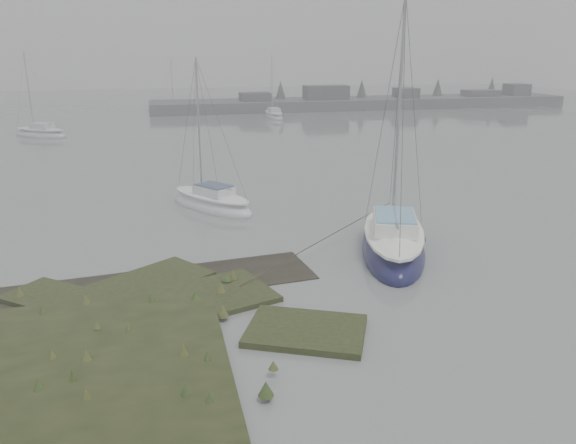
{
  "coord_description": "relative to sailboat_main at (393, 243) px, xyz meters",
  "views": [
    {
      "loc": [
        -3.55,
        -15.14,
        8.26
      ],
      "look_at": [
        1.27,
        5.07,
        1.8
      ],
      "focal_mm": 35.0,
      "sensor_mm": 36.0,
      "label": 1
    }
  ],
  "objects": [
    {
      "name": "sailboat_white",
      "position": [
        -6.77,
        8.53,
        -0.08
      ],
      "size": [
        5.01,
        6.03,
        8.43
      ],
      "rotation": [
        0.0,
        0.0,
        0.6
      ],
      "color": "silver",
      "rests_on": "ground"
    },
    {
      "name": "ground",
      "position": [
        -5.97,
        24.38,
        -0.35
      ],
      "size": [
        160.0,
        160.0,
        0.0
      ],
      "primitive_type": "plane",
      "color": "slate",
      "rests_on": "ground"
    },
    {
      "name": "sailboat_main",
      "position": [
        0.0,
        0.0,
        0.0
      ],
      "size": [
        5.22,
        8.32,
        11.17
      ],
      "rotation": [
        0.0,
        0.0,
        -0.36
      ],
      "color": "#12123B",
      "rests_on": "ground"
    },
    {
      "name": "sailboat_far_c",
      "position": [
        -6.08,
        56.94,
        -0.11
      ],
      "size": [
        5.77,
        3.53,
        7.74
      ],
      "rotation": [
        0.0,
        0.0,
        1.23
      ],
      "color": "silver",
      "rests_on": "ground"
    },
    {
      "name": "sailboat_far_b",
      "position": [
        4.95,
        47.61,
        -0.1
      ],
      "size": [
        2.03,
        5.75,
        8.04
      ],
      "rotation": [
        0.0,
        0.0,
        0.03
      ],
      "color": "silver",
      "rests_on": "ground"
    },
    {
      "name": "sailboat_far_a",
      "position": [
        -20.3,
        37.96,
        -0.08
      ],
      "size": [
        6.09,
        5.08,
        8.53
      ],
      "rotation": [
        0.0,
        0.0,
        0.96
      ],
      "color": "silver",
      "rests_on": "ground"
    },
    {
      "name": "far_shoreline",
      "position": [
        20.87,
        56.27,
        0.5
      ],
      "size": [
        60.0,
        8.0,
        4.15
      ],
      "color": "#4C4F51",
      "rests_on": "ground"
    }
  ]
}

